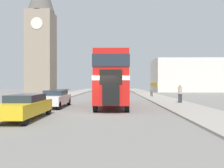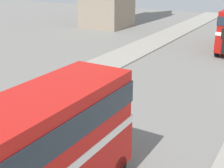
% 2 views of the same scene
% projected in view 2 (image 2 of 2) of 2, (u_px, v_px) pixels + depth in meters
% --- Properties ---
extents(double_decker_bus, '(2.49, 9.69, 4.32)m').
position_uv_depth(double_decker_bus, '(17.00, 165.00, 8.88)').
color(double_decker_bus, red).
rests_on(double_decker_bus, ground_plane).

